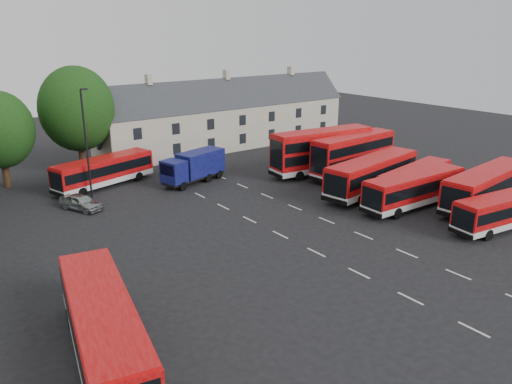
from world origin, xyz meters
TOP-DOWN VIEW (x-y plane):
  - ground at (0.00, 0.00)m, footprint 140.00×140.00m
  - lane_markings at (2.50, 2.00)m, footprint 5.15×33.80m
  - terrace_houses at (14.00, 30.00)m, footprint 35.70×7.13m
  - bus_row_a at (15.00, -7.65)m, footprint 10.11×3.61m
  - bus_row_b at (18.61, -4.09)m, footprint 12.31×3.96m
  - bus_row_c at (13.47, -0.25)m, footprint 10.99×2.89m
  - bus_row_d at (15.86, 1.43)m, footprint 10.52×3.95m
  - bus_row_e at (13.65, 4.70)m, footprint 12.44×4.59m
  - bus_dd_south at (16.58, 9.85)m, footprint 11.02×3.19m
  - bus_dd_north at (14.62, 12.58)m, footprint 11.99×4.13m
  - bus_west at (-16.49, -4.91)m, footprint 4.98×12.06m
  - bus_north at (-6.15, 22.15)m, footprint 10.80×5.08m
  - box_truck at (1.78, 17.96)m, footprint 7.55×4.01m
  - silver_car at (-10.34, 16.88)m, footprint 3.22×4.42m
  - lamppost at (-8.43, 19.56)m, footprint 0.70×0.26m

SIDE VIEW (x-z plane):
  - ground at x=0.00m, z-range 0.00..0.00m
  - lane_markings at x=2.50m, z-range 0.00..0.01m
  - silver_car at x=-10.34m, z-range 0.00..1.40m
  - bus_row_a at x=15.00m, z-range 0.28..3.08m
  - bus_row_d at x=15.86m, z-range 0.29..3.20m
  - box_truck at x=1.78m, z-range 0.20..3.35m
  - bus_north at x=-6.15m, z-range 0.30..3.28m
  - bus_row_c at x=13.47m, z-range 0.31..3.40m
  - bus_west at x=-16.49m, z-range 0.34..3.66m
  - bus_row_b at x=18.61m, z-range 0.35..3.77m
  - bus_row_e at x=13.65m, z-range 0.35..3.79m
  - bus_dd_south at x=16.58m, z-range 0.31..4.77m
  - bus_dd_north at x=14.62m, z-range 0.33..5.15m
  - terrace_houses at x=14.00m, z-range -1.17..8.89m
  - lamppost at x=-8.43m, z-range 0.34..10.49m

